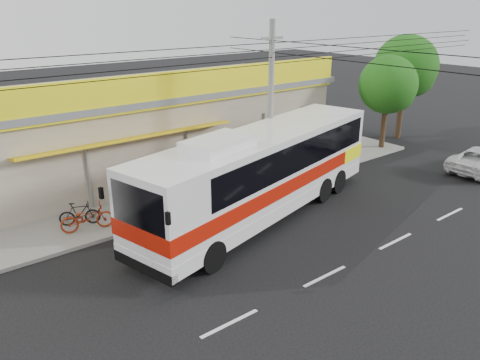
# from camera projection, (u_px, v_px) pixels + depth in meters

# --- Properties ---
(ground) EXTENTS (120.00, 120.00, 0.00)m
(ground) POSITION_uv_depth(u_px,v_px,m) (275.00, 248.00, 17.48)
(ground) COLOR black
(ground) RESTS_ON ground
(sidewalk) EXTENTS (30.00, 3.20, 0.15)m
(sidewalk) POSITION_uv_depth(u_px,v_px,m) (188.00, 197.00, 21.86)
(sidewalk) COLOR gray
(sidewalk) RESTS_ON ground
(lane_markings) EXTENTS (50.00, 0.12, 0.01)m
(lane_markings) POSITION_uv_depth(u_px,v_px,m) (325.00, 276.00, 15.64)
(lane_markings) COLOR silver
(lane_markings) RESTS_ON ground
(storefront_building) EXTENTS (22.60, 9.20, 5.70)m
(storefront_building) POSITION_uv_depth(u_px,v_px,m) (131.00, 128.00, 25.15)
(storefront_building) COLOR gray
(storefront_building) RESTS_ON ground
(coach_bus) EXTENTS (13.51, 5.82, 4.08)m
(coach_bus) POSITION_uv_depth(u_px,v_px,m) (265.00, 167.00, 19.47)
(coach_bus) COLOR silver
(coach_bus) RESTS_ON ground
(motorbike_red) EXTENTS (2.15, 1.18, 1.07)m
(motorbike_red) POSITION_uv_depth(u_px,v_px,m) (87.00, 218.00, 18.36)
(motorbike_red) COLOR maroon
(motorbike_red) RESTS_ON sidewalk
(motorbike_dark) EXTENTS (1.66, 1.09, 0.97)m
(motorbike_dark) POSITION_uv_depth(u_px,v_px,m) (80.00, 214.00, 18.82)
(motorbike_dark) COLOR black
(motorbike_dark) RESTS_ON sidewalk
(utility_pole) EXTENTS (34.00, 14.00, 7.98)m
(utility_pole) POSITION_uv_depth(u_px,v_px,m) (272.00, 52.00, 20.33)
(utility_pole) COLOR slate
(utility_pole) RESTS_ON ground
(tree_near) EXTENTS (4.11, 4.11, 6.82)m
(tree_near) POSITION_uv_depth(u_px,v_px,m) (407.00, 69.00, 30.40)
(tree_near) COLOR black
(tree_near) RESTS_ON ground
(tree_far) EXTENTS (3.49, 3.49, 5.78)m
(tree_far) POSITION_uv_depth(u_px,v_px,m) (390.00, 87.00, 28.11)
(tree_far) COLOR black
(tree_far) RESTS_ON ground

